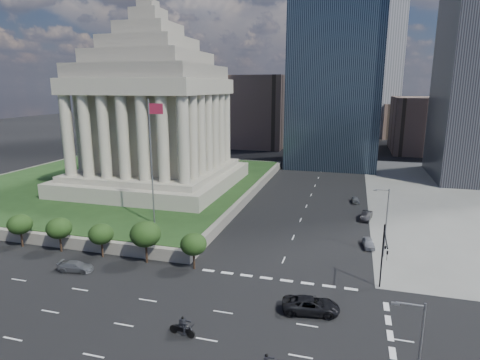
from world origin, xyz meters
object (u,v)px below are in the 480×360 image
(pickup_truck, at_px, (311,305))
(parked_sedan_mid, at_px, (366,216))
(flagpole, at_px, (152,156))
(traffic_signal_ne, at_px, (384,252))
(street_lamp_north, at_px, (385,219))
(suv_grey, at_px, (76,266))
(motorcycle_trail, at_px, (182,326))
(war_memorial, at_px, (152,97))
(parked_sedan_far, at_px, (355,200))
(parked_sedan_near, at_px, (368,243))

(pickup_truck, xyz_separation_m, parked_sedan_mid, (6.43, 33.90, -0.09))
(flagpole, xyz_separation_m, traffic_signal_ne, (34.33, -10.30, -7.86))
(street_lamp_north, relative_size, suv_grey, 2.18)
(parked_sedan_mid, height_order, motorcycle_trail, motorcycle_trail)
(war_memorial, xyz_separation_m, flagpole, (12.17, -24.00, -8.29))
(traffic_signal_ne, relative_size, street_lamp_north, 0.80)
(traffic_signal_ne, distance_m, parked_sedan_mid, 28.12)
(street_lamp_north, bearing_deg, parked_sedan_far, 97.89)
(pickup_truck, height_order, parked_sedan_near, pickup_truck)
(war_memorial, bearing_deg, parked_sedan_mid, -8.21)
(war_memorial, relative_size, traffic_signal_ne, 4.88)
(pickup_truck, distance_m, suv_grey, 30.74)
(traffic_signal_ne, bearing_deg, parked_sedan_far, 94.37)
(pickup_truck, bearing_deg, war_memorial, 35.41)
(flagpole, bearing_deg, traffic_signal_ne, -16.71)
(flagpole, bearing_deg, suv_grey, -104.32)
(flagpole, distance_m, parked_sedan_mid, 39.59)
(pickup_truck, bearing_deg, parked_sedan_far, -14.30)
(suv_grey, bearing_deg, flagpole, -23.37)
(pickup_truck, bearing_deg, suv_grey, 78.55)
(traffic_signal_ne, xyz_separation_m, parked_sedan_far, (-2.95, 38.59, -4.63))
(parked_sedan_far, bearing_deg, street_lamp_north, -87.84)
(suv_grey, xyz_separation_m, parked_sedan_far, (35.18, 43.20, -0.04))
(parked_sedan_near, bearing_deg, suv_grey, -160.56)
(traffic_signal_ne, xyz_separation_m, suv_grey, (-38.14, -4.62, -4.58))
(street_lamp_north, relative_size, parked_sedan_mid, 2.17)
(traffic_signal_ne, height_order, suv_grey, traffic_signal_ne)
(war_memorial, relative_size, parked_sedan_near, 9.95)
(parked_sedan_near, bearing_deg, traffic_signal_ne, -93.71)
(flagpole, height_order, motorcycle_trail, flagpole)
(war_memorial, bearing_deg, motorcycle_trail, -60.22)
(motorcycle_trail, bearing_deg, street_lamp_north, 60.01)
(flagpole, relative_size, suv_grey, 4.35)
(flagpole, xyz_separation_m, parked_sedan_far, (31.38, 28.28, -12.49))
(street_lamp_north, relative_size, pickup_truck, 1.63)
(suv_grey, relative_size, parked_sedan_far, 1.25)
(motorcycle_trail, bearing_deg, flagpole, 130.96)
(street_lamp_north, xyz_separation_m, pickup_truck, (-8.26, -17.46, -4.81))
(war_memorial, height_order, parked_sedan_near, war_memorial)
(parked_sedan_near, relative_size, parked_sedan_far, 1.07)
(flagpole, bearing_deg, parked_sedan_far, 42.03)
(parked_sedan_far, bearing_deg, motorcycle_trail, -112.81)
(pickup_truck, xyz_separation_m, suv_grey, (-30.71, 1.54, -0.18))
(traffic_signal_ne, height_order, street_lamp_north, street_lamp_north)
(traffic_signal_ne, height_order, parked_sedan_far, traffic_signal_ne)
(parked_sedan_mid, bearing_deg, war_memorial, -178.37)
(flagpole, xyz_separation_m, suv_grey, (-3.81, -14.92, -12.45))
(traffic_signal_ne, xyz_separation_m, motorcycle_trail, (-19.02, -13.71, -4.19))
(flagpole, bearing_deg, motorcycle_trail, -57.48)
(street_lamp_north, xyz_separation_m, suv_grey, (-38.96, -15.92, -4.99))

